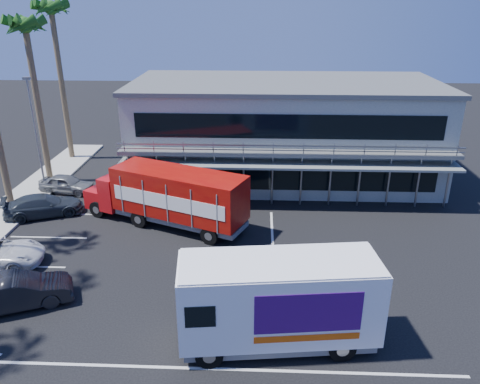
{
  "coord_description": "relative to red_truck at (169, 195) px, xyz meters",
  "views": [
    {
      "loc": [
        1.14,
        -19.58,
        12.8
      ],
      "look_at": [
        0.06,
        5.83,
        2.3
      ],
      "focal_mm": 35.0,
      "sensor_mm": 36.0,
      "label": 1
    }
  ],
  "objects": [
    {
      "name": "light_pole_far",
      "position": [
        -9.99,
        5.01,
        2.55
      ],
      "size": [
        0.5,
        0.25,
        8.09
      ],
      "color": "gray",
      "rests_on": "ground"
    },
    {
      "name": "white_van",
      "position": [
        6.2,
        -10.41,
        0.04
      ],
      "size": [
        7.92,
        3.49,
        3.75
      ],
      "rotation": [
        0.0,
        0.0,
        0.11
      ],
      "color": "white",
      "rests_on": "ground"
    },
    {
      "name": "building",
      "position": [
        7.21,
        8.95,
        1.7
      ],
      "size": [
        22.4,
        12.0,
        7.3
      ],
      "color": "gray",
      "rests_on": "ground"
    },
    {
      "name": "parked_car_b",
      "position": [
        -5.29,
        -8.49,
        -1.19
      ],
      "size": [
        4.88,
        3.33,
        1.52
      ],
      "primitive_type": "imported",
      "rotation": [
        0.0,
        0.0,
        1.98
      ],
      "color": "black",
      "rests_on": "ground"
    },
    {
      "name": "parked_car_d",
      "position": [
        -8.29,
        0.97,
        -1.26
      ],
      "size": [
        5.14,
        3.64,
        1.38
      ],
      "primitive_type": "imported",
      "rotation": [
        0.0,
        0.0,
        1.97
      ],
      "color": "#293037",
      "rests_on": "ground"
    },
    {
      "name": "red_truck",
      "position": [
        0.0,
        0.0,
        0.0
      ],
      "size": [
        10.64,
        6.42,
        3.55
      ],
      "rotation": [
        0.0,
        0.0,
        -0.41
      ],
      "color": "#B30E11",
      "rests_on": "ground"
    },
    {
      "name": "palm_f",
      "position": [
        -10.89,
        12.51,
        9.52
      ],
      "size": [
        2.8,
        2.8,
        13.25
      ],
      "color": "brown",
      "rests_on": "ground"
    },
    {
      "name": "ground",
      "position": [
        4.21,
        -5.99,
        -1.95
      ],
      "size": [
        120.0,
        120.0,
        0.0
      ],
      "primitive_type": "plane",
      "color": "black",
      "rests_on": "ground"
    },
    {
      "name": "parked_car_e",
      "position": [
        -8.29,
        4.81,
        -1.3
      ],
      "size": [
        4.03,
        2.11,
        1.31
      ],
      "primitive_type": "imported",
      "rotation": [
        0.0,
        0.0,
        1.42
      ],
      "color": "slate",
      "rests_on": "ground"
    },
    {
      "name": "palm_e",
      "position": [
        -10.49,
        7.01,
        8.62
      ],
      "size": [
        2.8,
        2.8,
        12.25
      ],
      "color": "brown",
      "rests_on": "ground"
    }
  ]
}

